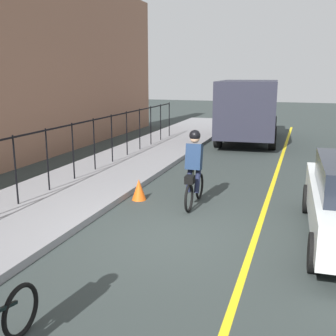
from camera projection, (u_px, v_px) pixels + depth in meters
ground_plane at (169, 236)px, 8.01m from camera, size 80.00×80.00×0.00m
lane_line_centre at (252, 247)px, 7.51m from camera, size 36.00×0.12×0.01m
sidewalk at (22, 214)px, 9.04m from camera, size 40.00×3.20×0.15m
iron_fence at (31, 152)px, 9.82m from camera, size 20.97×0.04×1.60m
cyclist_lead at (194, 169)px, 9.62m from camera, size 1.71×0.37×1.83m
box_truck_background at (249, 108)px, 18.73m from camera, size 6.86×2.91×2.78m
traffic_cone_near at (139, 189)px, 10.26m from camera, size 0.36×0.36×0.53m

